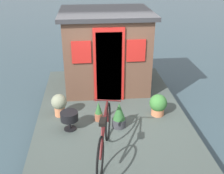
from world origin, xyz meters
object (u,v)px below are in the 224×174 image
(potted_plant_succulent, at_px, (59,104))
(potted_plant_mint, at_px, (119,116))
(potted_plant_rosemary, at_px, (158,104))
(charcoal_grill, at_px, (69,117))
(bicycle, at_px, (104,137))
(houseboat_cabin, at_px, (106,49))
(potted_plant_ivy, at_px, (99,112))

(potted_plant_succulent, relative_size, potted_plant_mint, 0.94)
(potted_plant_rosemary, bearing_deg, potted_plant_succulent, 85.25)
(potted_plant_rosemary, height_order, charcoal_grill, potted_plant_rosemary)
(bicycle, relative_size, potted_plant_mint, 3.32)
(houseboat_cabin, bearing_deg, charcoal_grill, 156.58)
(potted_plant_ivy, bearing_deg, potted_plant_mint, -124.36)
(potted_plant_rosemary, distance_m, charcoal_grill, 1.96)
(potted_plant_mint, xyz_separation_m, charcoal_grill, (-0.01, 1.01, 0.03))
(potted_plant_ivy, height_order, potted_plant_mint, potted_plant_mint)
(potted_plant_ivy, bearing_deg, bicycle, -177.97)
(potted_plant_mint, distance_m, charcoal_grill, 1.01)
(houseboat_cabin, distance_m, potted_plant_mint, 2.22)
(houseboat_cabin, relative_size, potted_plant_rosemary, 4.68)
(houseboat_cabin, distance_m, bicycle, 3.07)
(potted_plant_succulent, bearing_deg, bicycle, -149.03)
(houseboat_cabin, height_order, bicycle, houseboat_cabin)
(bicycle, xyz_separation_m, potted_plant_mint, (0.91, -0.36, -0.15))
(potted_plant_ivy, relative_size, charcoal_grill, 1.11)
(bicycle, relative_size, potted_plant_rosemary, 3.69)
(bicycle, distance_m, potted_plant_mint, 0.99)
(houseboat_cabin, height_order, potted_plant_mint, houseboat_cabin)
(bicycle, distance_m, potted_plant_rosemary, 1.83)
(potted_plant_rosemary, relative_size, charcoal_grill, 1.23)
(potted_plant_ivy, height_order, potted_plant_rosemary, potted_plant_rosemary)
(bicycle, height_order, charcoal_grill, bicycle)
(bicycle, xyz_separation_m, potted_plant_succulent, (1.48, 0.89, -0.12))
(houseboat_cabin, xyz_separation_m, bicycle, (-3.00, 0.26, -0.61))
(houseboat_cabin, height_order, potted_plant_succulent, houseboat_cabin)
(houseboat_cabin, xyz_separation_m, potted_plant_ivy, (-1.81, 0.30, -0.80))
(houseboat_cabin, height_order, potted_plant_rosemary, houseboat_cabin)
(potted_plant_rosemary, xyz_separation_m, charcoal_grill, (-0.40, 1.92, 0.03))
(potted_plant_mint, bearing_deg, houseboat_cabin, 2.81)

